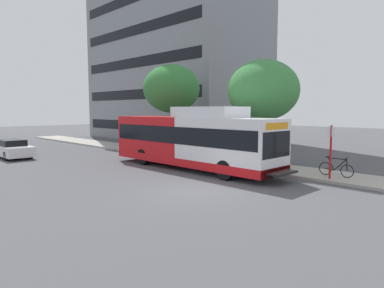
{
  "coord_description": "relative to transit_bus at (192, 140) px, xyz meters",
  "views": [
    {
      "loc": [
        -10.23,
        -10.2,
        3.46
      ],
      "look_at": [
        2.87,
        3.22,
        1.6
      ],
      "focal_mm": 32.0,
      "sensor_mm": 36.0,
      "label": 1
    }
  ],
  "objects": [
    {
      "name": "street_tree_mid_block",
      "position": [
        4.36,
        6.83,
        3.48
      ],
      "size": [
        4.56,
        4.56,
        6.99
      ],
      "color": "#4C3823",
      "rests_on": "sidewalk_curb"
    },
    {
      "name": "sidewalk_curb",
      "position": [
        3.25,
        1.86,
        -1.63
      ],
      "size": [
        3.0,
        56.0,
        0.14
      ],
      "primitive_type": "cube",
      "color": "#A8A399",
      "rests_on": "ground"
    },
    {
      "name": "parked_car_far_lane",
      "position": [
        -6.08,
        12.55,
        -1.04
      ],
      "size": [
        1.8,
        4.5,
        1.33
      ],
      "color": "silver",
      "rests_on": "ground"
    },
    {
      "name": "bus_stop_sign_pole",
      "position": [
        2.26,
        -7.29,
        -0.05
      ],
      "size": [
        0.1,
        0.36,
        2.6
      ],
      "color": "red",
      "rests_on": "sidewalk_curb"
    },
    {
      "name": "apartment_tower_backdrop",
      "position": [
        13.69,
        17.23,
        10.42
      ],
      "size": [
        10.89,
        21.82,
        24.25
      ],
      "color": "gray",
      "rests_on": "ground"
    },
    {
      "name": "street_tree_near_stop",
      "position": [
        4.41,
        -1.92,
        3.0
      ],
      "size": [
        4.49,
        4.49,
        6.48
      ],
      "color": "#4C3823",
      "rests_on": "sidewalk_curb"
    },
    {
      "name": "transit_bus",
      "position": [
        0.0,
        0.0,
        0.0
      ],
      "size": [
        2.58,
        12.25,
        3.65
      ],
      "color": "white",
      "rests_on": "ground"
    },
    {
      "name": "ground_plane",
      "position": [
        -3.75,
        3.86,
        -1.7
      ],
      "size": [
        120.0,
        120.0,
        0.0
      ],
      "primitive_type": "plane",
      "color": "#4C4C51"
    },
    {
      "name": "bicycle_parked",
      "position": [
        3.07,
        -7.25,
        -1.14
      ],
      "size": [
        0.52,
        1.76,
        1.02
      ],
      "color": "black",
      "rests_on": "sidewalk_curb"
    }
  ]
}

